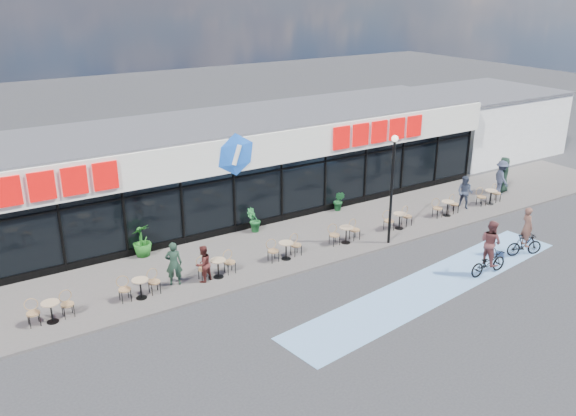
% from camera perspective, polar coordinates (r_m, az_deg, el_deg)
% --- Properties ---
extents(ground, '(120.00, 120.00, 0.00)m').
position_cam_1_polar(ground, '(22.55, 3.39, -8.25)').
color(ground, '#28282B').
rests_on(ground, ground).
extents(sidewalk, '(44.00, 5.00, 0.10)m').
position_cam_1_polar(sidewalk, '(25.91, -2.40, -4.10)').
color(sidewalk, '#534D49').
rests_on(sidewalk, ground).
extents(bike_lane, '(14.17, 4.13, 0.01)m').
position_cam_1_polar(bike_lane, '(23.91, 13.41, -7.03)').
color(bike_lane, '#6996C7').
rests_on(bike_lane, ground).
extents(building, '(30.60, 6.57, 4.75)m').
position_cam_1_polar(building, '(29.65, -7.73, 3.67)').
color(building, black).
rests_on(building, ground).
extents(neighbour_building, '(9.20, 7.20, 4.11)m').
position_cam_1_polar(neighbour_building, '(42.88, 17.52, 7.76)').
color(neighbour_building, white).
rests_on(neighbour_building, ground).
extents(lamp_post, '(0.28, 0.28, 4.79)m').
position_cam_1_polar(lamp_post, '(26.00, 9.73, 2.60)').
color(lamp_post, black).
rests_on(lamp_post, sidewalk).
extents(bistro_set_1, '(1.54, 0.62, 0.90)m').
position_cam_1_polar(bistro_set_1, '(22.09, -21.34, -8.77)').
color(bistro_set_1, tan).
rests_on(bistro_set_1, sidewalk).
extents(bistro_set_2, '(1.54, 0.62, 0.90)m').
position_cam_1_polar(bistro_set_2, '(22.69, -13.71, -7.07)').
color(bistro_set_2, tan).
rests_on(bistro_set_2, sidewalk).
extents(bistro_set_3, '(1.54, 0.62, 0.90)m').
position_cam_1_polar(bistro_set_3, '(23.68, -6.66, -5.37)').
color(bistro_set_3, tan).
rests_on(bistro_set_3, sidewalk).
extents(bistro_set_4, '(1.54, 0.62, 0.90)m').
position_cam_1_polar(bistro_set_4, '(25.01, -0.29, -3.76)').
color(bistro_set_4, tan).
rests_on(bistro_set_4, sidewalk).
extents(bistro_set_5, '(1.54, 0.62, 0.90)m').
position_cam_1_polar(bistro_set_5, '(26.63, 5.34, -2.29)').
color(bistro_set_5, tan).
rests_on(bistro_set_5, sidewalk).
extents(bistro_set_6, '(1.54, 0.62, 0.90)m').
position_cam_1_polar(bistro_set_6, '(28.49, 10.28, -0.98)').
color(bistro_set_6, tan).
rests_on(bistro_set_6, sidewalk).
extents(bistro_set_7, '(1.54, 0.62, 0.90)m').
position_cam_1_polar(bistro_set_7, '(30.55, 14.57, 0.16)').
color(bistro_set_7, tan).
rests_on(bistro_set_7, sidewalk).
extents(bistro_set_8, '(1.54, 0.62, 0.90)m').
position_cam_1_polar(bistro_set_8, '(32.78, 18.30, 1.16)').
color(bistro_set_8, tan).
rests_on(bistro_set_8, sidewalk).
extents(potted_plant_left, '(1.01, 1.01, 1.38)m').
position_cam_1_polar(potted_plant_left, '(25.85, -13.51, -2.97)').
color(potted_plant_left, '#1C5B1A').
rests_on(potted_plant_left, sidewalk).
extents(potted_plant_mid, '(0.70, 0.60, 1.13)m').
position_cam_1_polar(potted_plant_mid, '(27.61, -3.23, -1.14)').
color(potted_plant_mid, '#195926').
rests_on(potted_plant_mid, sidewalk).
extents(potted_plant_right, '(0.67, 0.71, 1.02)m').
position_cam_1_polar(potted_plant_right, '(30.23, 4.79, 0.67)').
color(potted_plant_right, '#154C22').
rests_on(potted_plant_right, sidewalk).
extents(patron_left, '(0.73, 0.61, 1.72)m').
position_cam_1_polar(patron_left, '(23.15, -10.64, -5.12)').
color(patron_left, '#1C3224').
rests_on(patron_left, sidewalk).
extents(patron_right, '(0.85, 0.75, 1.46)m').
position_cam_1_polar(patron_right, '(23.26, -7.95, -5.19)').
color(patron_right, '#4A1C1A').
rests_on(patron_right, sidewalk).
extents(pedestrian_a, '(0.87, 0.98, 1.67)m').
position_cam_1_polar(pedestrian_a, '(31.60, 16.22, 1.41)').
color(pedestrian_a, '#323A4D').
rests_on(pedestrian_a, sidewalk).
extents(pedestrian_b, '(1.12, 1.36, 1.84)m').
position_cam_1_polar(pedestrian_b, '(34.35, 19.34, 2.72)').
color(pedestrian_b, '#30374B').
rests_on(pedestrian_b, sidewalk).
extents(pedestrian_c, '(1.08, 0.87, 1.92)m').
position_cam_1_polar(pedestrian_c, '(34.74, 19.53, 2.96)').
color(pedestrian_c, black).
rests_on(pedestrian_c, sidewalk).
extents(cyclist_a, '(1.82, 0.89, 2.25)m').
position_cam_1_polar(cyclist_a, '(25.00, 18.33, -3.99)').
color(cyclist_a, black).
rests_on(cyclist_a, ground).
extents(cyclist_b, '(1.65, 0.96, 2.14)m').
position_cam_1_polar(cyclist_b, '(27.24, 21.33, -2.62)').
color(cyclist_b, black).
rests_on(cyclist_b, ground).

